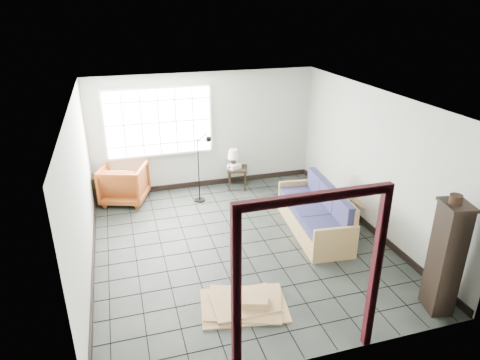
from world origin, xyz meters
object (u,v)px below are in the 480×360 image
object	(u,v)px
futon_sofa	(317,215)
armchair	(124,181)
tall_shelf	(446,257)
side_table	(237,171)

from	to	relation	value
futon_sofa	armchair	bearing A→B (deg)	150.16
futon_sofa	tall_shelf	distance (m)	2.58
armchair	tall_shelf	size ratio (longest dim) A/B	0.56
futon_sofa	side_table	bearing A→B (deg)	115.18
side_table	tall_shelf	size ratio (longest dim) A/B	0.34
armchair	side_table	bearing A→B (deg)	-160.64
side_table	armchair	bearing A→B (deg)	180.00
futon_sofa	armchair	world-z (taller)	same
futon_sofa	side_table	distance (m)	2.50
futon_sofa	armchair	distance (m)	4.09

